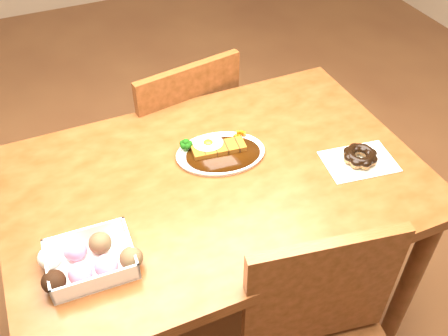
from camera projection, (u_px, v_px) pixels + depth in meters
name	position (u px, v px, depth m)	size (l,w,h in m)	color
ground	(218.00, 316.00, 1.95)	(6.00, 6.00, 0.00)	brown
table	(216.00, 201.00, 1.51)	(1.20, 0.80, 0.75)	#4B2A0F
chair_far	(177.00, 138.00, 2.00)	(0.48, 0.48, 0.87)	#4B2A0F
katsu_curry_plate	(219.00, 151.00, 1.51)	(0.30, 0.24, 0.05)	white
donut_box	(89.00, 260.00, 1.19)	(0.24, 0.17, 0.06)	white
pon_de_ring	(360.00, 157.00, 1.48)	(0.23, 0.18, 0.04)	silver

